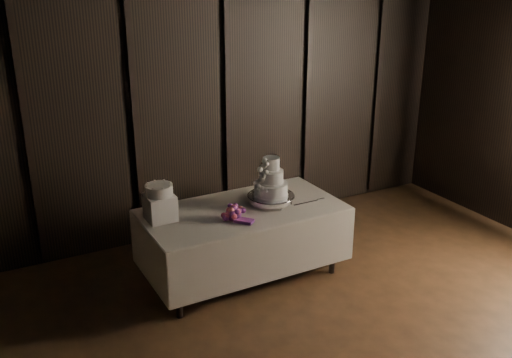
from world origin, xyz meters
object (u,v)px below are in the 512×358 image
object	(u,v)px
display_table	(243,240)
wedding_cake	(269,182)
box_pedestal	(160,207)
bouquet	(234,213)
cake_stand	(271,199)
small_cake	(159,190)

from	to	relation	value
display_table	wedding_cake	xyz separation A→B (m)	(0.29, -0.03, 0.59)
wedding_cake	box_pedestal	bearing A→B (deg)	148.77
display_table	box_pedestal	bearing A→B (deg)	169.71
bouquet	wedding_cake	bearing A→B (deg)	17.07
cake_stand	display_table	bearing A→B (deg)	178.26
wedding_cake	bouquet	distance (m)	0.52
cake_stand	box_pedestal	bearing A→B (deg)	172.69
display_table	box_pedestal	distance (m)	0.94
cake_stand	small_cake	distance (m)	1.16
bouquet	box_pedestal	size ratio (longest dim) A/B	1.47
small_cake	display_table	bearing A→B (deg)	-9.47
small_cake	cake_stand	bearing A→B (deg)	-7.31
box_pedestal	cake_stand	bearing A→B (deg)	-7.31
display_table	small_cake	size ratio (longest dim) A/B	7.76
cake_stand	bouquet	bearing A→B (deg)	-162.12
display_table	cake_stand	distance (m)	0.50
wedding_cake	box_pedestal	world-z (taller)	wedding_cake
box_pedestal	small_cake	distance (m)	0.18
wedding_cake	bouquet	size ratio (longest dim) A/B	1.05
wedding_cake	small_cake	distance (m)	1.10
display_table	cake_stand	size ratio (longest dim) A/B	4.14
wedding_cake	box_pedestal	size ratio (longest dim) A/B	1.54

